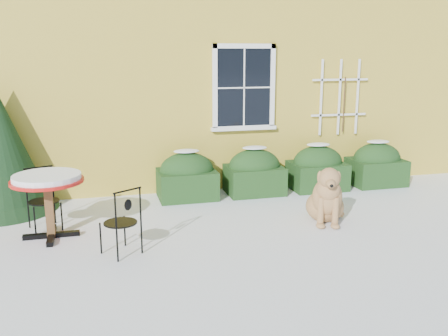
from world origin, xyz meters
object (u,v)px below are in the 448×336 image
object	(u,v)px
bistro_table	(47,185)
dog	(326,199)
patio_chair_near	(122,221)
patio_chair_far	(43,199)

from	to	relation	value
bistro_table	dog	world-z (taller)	bistro_table
bistro_table	dog	size ratio (longest dim) A/B	0.99
patio_chair_near	dog	distance (m)	3.21
bistro_table	patio_chair_near	bearing A→B (deg)	-42.50
bistro_table	patio_chair_far	distance (m)	0.55
dog	patio_chair_far	bearing A→B (deg)	-172.59
patio_chair_far	dog	size ratio (longest dim) A/B	0.92
patio_chair_far	dog	distance (m)	4.36
patio_chair_far	dog	xyz separation A→B (m)	(4.27, -0.84, -0.08)
bistro_table	patio_chair_far	xyz separation A→B (m)	(-0.12, 0.43, -0.32)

